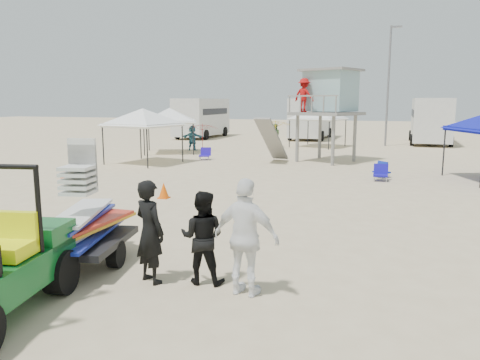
% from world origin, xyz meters
% --- Properties ---
extents(ground, '(140.00, 140.00, 0.00)m').
position_xyz_m(ground, '(0.00, 0.00, 0.00)').
color(ground, beige).
rests_on(ground, ground).
extents(surf_trailer, '(1.67, 2.54, 2.08)m').
position_xyz_m(surf_trailer, '(-1.59, 0.26, 0.85)').
color(surf_trailer, black).
rests_on(surf_trailer, ground).
extents(man_left, '(0.76, 0.65, 1.76)m').
position_xyz_m(man_left, '(-0.07, -0.04, 0.88)').
color(man_left, black).
rests_on(man_left, ground).
extents(man_mid, '(0.83, 0.69, 1.58)m').
position_xyz_m(man_mid, '(0.78, 0.21, 0.79)').
color(man_mid, black).
rests_on(man_mid, ground).
extents(man_right, '(1.15, 0.60, 1.87)m').
position_xyz_m(man_right, '(1.63, -0.04, 0.94)').
color(man_right, white).
rests_on(man_right, ground).
extents(lifeguard_tower, '(3.72, 3.72, 4.51)m').
position_xyz_m(lifeguard_tower, '(0.28, 17.14, 3.36)').
color(lifeguard_tower, gray).
rests_on(lifeguard_tower, ground).
extents(canopy_white_a, '(3.35, 3.35, 3.10)m').
position_xyz_m(canopy_white_a, '(-8.09, 13.59, 2.55)').
color(canopy_white_a, black).
rests_on(canopy_white_a, ground).
extents(canopy_white_b, '(3.86, 3.86, 3.05)m').
position_xyz_m(canopy_white_b, '(-9.07, 18.35, 2.51)').
color(canopy_white_b, black).
rests_on(canopy_white_b, ground).
extents(canopy_white_c, '(3.65, 3.65, 3.08)m').
position_xyz_m(canopy_white_c, '(-1.33, 24.86, 2.53)').
color(canopy_white_c, black).
rests_on(canopy_white_c, ground).
extents(umbrella_a, '(2.41, 2.43, 1.73)m').
position_xyz_m(umbrella_a, '(-7.44, 19.42, 0.86)').
color(umbrella_a, '#AB1213').
rests_on(umbrella_a, ground).
extents(umbrella_b, '(2.85, 2.86, 1.85)m').
position_xyz_m(umbrella_b, '(-3.73, 22.78, 0.93)').
color(umbrella_b, gold).
rests_on(umbrella_b, ground).
extents(cone_near, '(0.34, 0.34, 0.50)m').
position_xyz_m(cone_near, '(-3.15, 6.26, 0.25)').
color(cone_near, '#F75907').
rests_on(cone_near, ground).
extents(cone_far, '(0.34, 0.34, 0.50)m').
position_xyz_m(cone_far, '(-8.71, 8.54, 0.25)').
color(cone_far, '#EB4007').
rests_on(cone_far, ground).
extents(beach_chair_a, '(0.67, 0.73, 0.64)m').
position_xyz_m(beach_chair_a, '(-5.76, 15.83, 0.31)').
color(beach_chair_a, '#2310B2').
rests_on(beach_chair_a, ground).
extents(beach_chair_b, '(0.56, 0.60, 0.64)m').
position_xyz_m(beach_chair_b, '(3.23, 11.92, 0.31)').
color(beach_chair_b, '#160FA7').
rests_on(beach_chair_b, ground).
extents(beach_chair_c, '(0.74, 0.86, 0.64)m').
position_xyz_m(beach_chair_c, '(3.24, 12.82, 0.31)').
color(beach_chair_c, '#0F28A5').
rests_on(beach_chair_c, ground).
extents(rv_far_left, '(2.64, 6.80, 3.25)m').
position_xyz_m(rv_far_left, '(-12.00, 29.99, 1.80)').
color(rv_far_left, silver).
rests_on(rv_far_left, ground).
extents(rv_mid_left, '(2.65, 6.50, 3.25)m').
position_xyz_m(rv_mid_left, '(-3.00, 31.49, 1.80)').
color(rv_mid_left, silver).
rests_on(rv_mid_left, ground).
extents(rv_mid_right, '(2.64, 7.00, 3.25)m').
position_xyz_m(rv_mid_right, '(6.00, 29.99, 1.80)').
color(rv_mid_right, silver).
rests_on(rv_mid_right, ground).
extents(light_pole_left, '(0.14, 0.14, 8.00)m').
position_xyz_m(light_pole_left, '(3.00, 27.00, 4.00)').
color(light_pole_left, slate).
rests_on(light_pole_left, ground).
extents(distant_beachgoers, '(17.12, 10.91, 1.72)m').
position_xyz_m(distant_beachgoers, '(-2.13, 19.07, 0.80)').
color(distant_beachgoers, teal).
rests_on(distant_beachgoers, ground).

